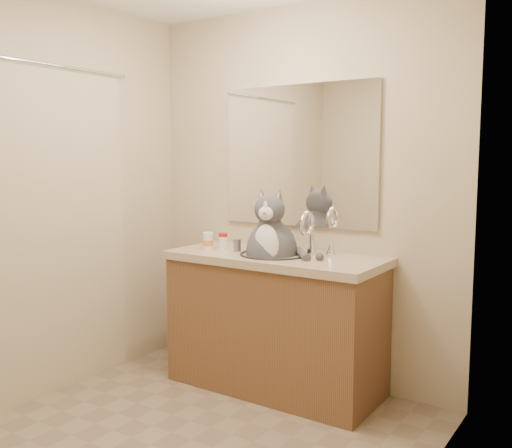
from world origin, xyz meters
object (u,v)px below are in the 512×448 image
at_px(pill_bottle_redcap, 223,241).
at_px(grey_canister, 237,245).
at_px(pill_bottle_orange, 208,241).
at_px(cat, 271,248).

relative_size(pill_bottle_redcap, grey_canister, 1.30).
bearing_deg(pill_bottle_redcap, grey_canister, -16.46).
distance_m(pill_bottle_orange, grey_canister, 0.20).
distance_m(cat, pill_bottle_orange, 0.45).
relative_size(pill_bottle_redcap, pill_bottle_orange, 0.90).
xyz_separation_m(cat, pill_bottle_redcap, (-0.39, 0.03, 0.01)).
relative_size(cat, pill_bottle_redcap, 6.18).
bearing_deg(cat, pill_bottle_redcap, 160.38).
relative_size(cat, pill_bottle_orange, 5.55).
bearing_deg(cat, pill_bottle_orange, 173.36).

